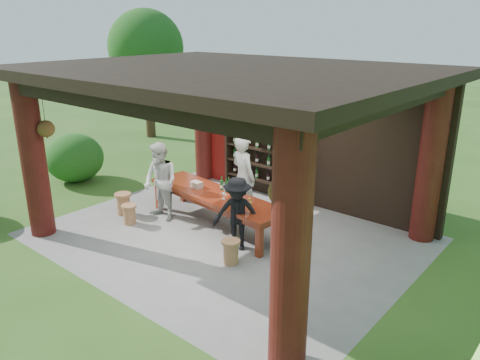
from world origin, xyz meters
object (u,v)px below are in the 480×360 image
Objects in this scene: wine_shelf at (263,158)px; stool_near_right at (231,251)px; stool_far_left at (123,203)px; host at (243,177)px; guest_man at (237,214)px; tasting_table at (216,198)px; napkin_basket at (197,185)px; guest_woman at (161,182)px; stool_near_left at (129,214)px.

wine_shelf is 4.91× the size of stool_near_right.
stool_far_left is 2.90m from host.
wine_shelf is 1.53× the size of guest_man.
wine_shelf is 0.62× the size of tasting_table.
tasting_table is 0.83m from host.
stool_near_right is at bearing -29.22° from napkin_basket.
wine_shelf is 2.25m from tasting_table.
wine_shelf is 1.18× the size of host.
guest_man reaches higher than stool_near_right.
stool_far_left is (-3.49, 0.18, 0.02)m from stool_near_right.
stool_far_left is 1.96× the size of napkin_basket.
stool_near_right is at bearing -94.00° from guest_man.
stool_near_right is at bearing -8.15° from guest_woman.
host is at bearing 123.60° from stool_near_right.
napkin_basket reaches higher than stool_near_right.
stool_near_right is 1.79× the size of napkin_basket.
host is 1.62m from guest_man.
stool_near_right reaches higher than stool_near_left.
stool_far_left is at bearing 49.75° from host.
stool_near_right is 2.33m from host.
napkin_basket is at bearing 45.04° from guest_woman.
wine_shelf is 3.13m from guest_man.
guest_woman is 2.31m from guest_man.
stool_near_left is at bearing 61.90° from host.
wine_shelf reaches higher than stool_near_right.
host reaches higher than guest_woman.
host is at bearing 77.37° from tasting_table.
guest_woman reaches higher than stool_far_left.
stool_near_left is 0.25× the size of guest_woman.
guest_woman is at bearing 55.93° from host.
napkin_basket is at bearing 31.74° from stool_far_left.
host is 7.43× the size of napkin_basket.
host is (0.17, 0.74, 0.33)m from tasting_table.
stool_near_left is 1.71× the size of napkin_basket.
host is 1.07m from napkin_basket.
stool_near_left is 2.67m from host.
wine_shelf reaches higher than napkin_basket.
guest_woman is (-2.60, 0.59, 0.64)m from stool_near_right.
tasting_table is 1.92× the size of host.
wine_shelf reaches higher than stool_near_left.
stool_near_left is 0.30× the size of guest_man.
stool_near_left is 0.96× the size of stool_near_right.
guest_woman is (-0.83, -2.70, -0.12)m from wine_shelf.
wine_shelf reaches higher than host.
guest_man is (-0.29, 0.54, 0.50)m from stool_near_right.
stool_near_left is 0.23× the size of host.
guest_woman is (-1.21, -0.52, 0.25)m from tasting_table.
wine_shelf is at bearing -55.89° from host.
napkin_basket is at bearing 57.52° from host.
tasting_table is at bearing 141.63° from stool_near_right.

